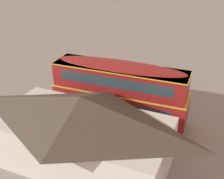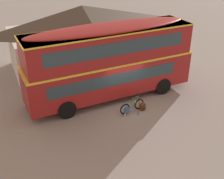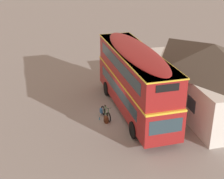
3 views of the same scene
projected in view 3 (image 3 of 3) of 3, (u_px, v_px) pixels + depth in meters
name	position (u px, v px, depth m)	size (l,w,h in m)	color
ground_plane	(119.00, 116.00, 23.28)	(120.00, 120.00, 0.00)	gray
double_decker_bus	(135.00, 78.00, 22.87)	(10.89, 3.29, 4.79)	black
touring_bicycle	(105.00, 113.00, 22.96)	(1.72, 0.67, 0.99)	black
backpack_on_ground	(106.00, 119.00, 22.36)	(0.37, 0.33, 0.49)	#592D19
water_bottle_blue_sports	(100.00, 119.00, 22.77)	(0.07, 0.07, 0.21)	#338CBF
water_bottle_clear_plastic	(101.00, 113.00, 23.48)	(0.08, 0.08, 0.21)	silver
pub_building	(211.00, 75.00, 23.98)	(11.51, 6.38, 4.77)	silver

